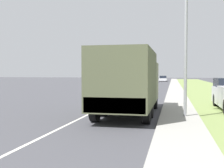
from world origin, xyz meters
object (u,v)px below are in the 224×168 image
car_second_ahead (133,83)px  car_farthest_ahead (163,79)px  car_nearest_ahead (105,89)px  lamp_post (181,23)px  car_fourth_ahead (146,79)px  car_third_ahead (136,81)px  military_truck (129,80)px

car_second_ahead → car_farthest_ahead: 32.42m
car_nearest_ahead → car_second_ahead: 15.91m
lamp_post → car_nearest_ahead: bearing=119.3°
car_fourth_ahead → car_third_ahead: bearing=-91.4°
car_third_ahead → lamp_post: size_ratio=0.56×
military_truck → car_second_ahead: size_ratio=1.86×
car_nearest_ahead → car_fourth_ahead: size_ratio=1.01×
car_second_ahead → lamp_post: 28.28m
car_farthest_ahead → car_fourth_ahead: bearing=-111.0°
military_truck → car_fourth_ahead: (-3.85, 49.98, -1.05)m
car_nearest_ahead → car_third_ahead: 24.45m
car_second_ahead → car_farthest_ahead: size_ratio=0.83×
car_nearest_ahead → car_third_ahead: size_ratio=1.14×
car_farthest_ahead → lamp_post: size_ratio=0.68×
car_third_ahead → car_farthest_ahead: (3.85, 23.71, -0.05)m
military_truck → lamp_post: lamp_post is taller
car_nearest_ahead → car_second_ahead: (0.33, 15.91, 0.01)m
car_nearest_ahead → lamp_post: (6.43, -11.46, 3.72)m
car_second_ahead → car_fourth_ahead: 23.15m
car_fourth_ahead → car_farthest_ahead: car_fourth_ahead is taller
car_third_ahead → car_farthest_ahead: size_ratio=0.83×
military_truck → car_fourth_ahead: 50.14m
car_third_ahead → lamp_post: lamp_post is taller
car_farthest_ahead → military_truck: bearing=-89.6°
military_truck → car_second_ahead: military_truck is taller
car_nearest_ahead → car_fourth_ahead: (0.06, 39.05, 0.03)m
car_second_ahead → car_fourth_ahead: size_ratio=0.89×
car_third_ahead → lamp_post: bearing=-79.4°
car_fourth_ahead → car_nearest_ahead: bearing=-90.1°
car_third_ahead → lamp_post: 36.72m
car_third_ahead → car_fourth_ahead: 14.61m
military_truck → car_second_ahead: (-3.58, 26.83, -1.07)m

